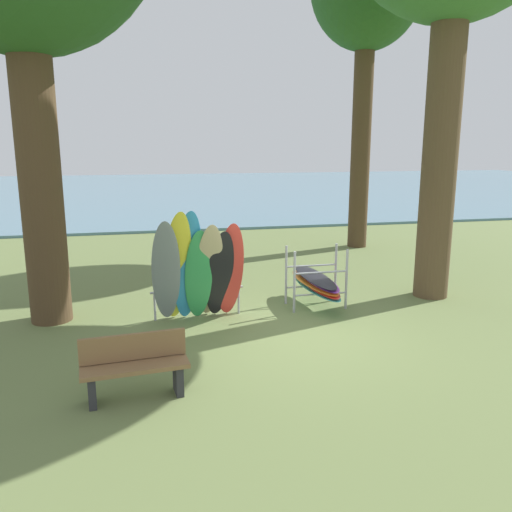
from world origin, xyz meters
name	(u,v)px	position (x,y,z in m)	size (l,w,h in m)	color
ground_plane	(291,334)	(0.00, 0.00, 0.00)	(80.00, 80.00, 0.00)	olive
lake_water	(175,190)	(0.00, 29.29, 0.05)	(80.00, 36.00, 0.10)	slate
leaning_board_pile	(197,272)	(-1.53, 0.99, 0.99)	(1.80, 1.08, 2.20)	gray
board_storage_rack	(316,282)	(0.96, 1.45, 0.52)	(1.15, 2.13, 1.25)	#9EA0A5
park_bench	(135,365)	(-2.69, -1.77, 0.45)	(1.43, 0.55, 0.85)	#2D2D33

